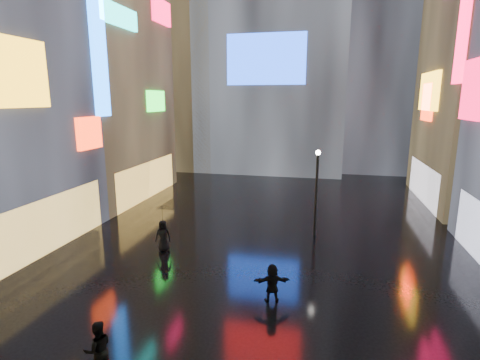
% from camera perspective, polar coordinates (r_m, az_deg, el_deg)
% --- Properties ---
extents(ground, '(140.00, 140.00, 0.00)m').
position_cam_1_polar(ground, '(23.54, 4.37, -7.89)').
color(ground, black).
rests_on(ground, ground).
extents(building_left_far, '(10.28, 12.00, 22.00)m').
position_cam_1_polar(building_left_far, '(33.94, -22.51, 16.24)').
color(building_left_far, black).
rests_on(building_left_far, ground).
extents(tower_flank_right, '(12.00, 12.00, 34.00)m').
position_cam_1_polar(tower_flank_right, '(49.05, 21.02, 21.95)').
color(tower_flank_right, black).
rests_on(tower_flank_right, ground).
extents(tower_flank_left, '(10.00, 10.00, 26.00)m').
position_cam_1_polar(tower_flank_left, '(47.37, -8.93, 18.06)').
color(tower_flank_left, black).
rests_on(tower_flank_left, ground).
extents(lamp_far, '(0.30, 0.30, 5.20)m').
position_cam_1_polar(lamp_far, '(22.57, 11.58, -1.19)').
color(lamp_far, black).
rests_on(lamp_far, ground).
extents(pedestrian_1, '(1.07, 1.05, 1.74)m').
position_cam_1_polar(pedestrian_1, '(12.81, -20.81, -22.94)').
color(pedestrian_1, black).
rests_on(pedestrian_1, ground).
extents(pedestrian_4, '(0.91, 0.66, 1.72)m').
position_cam_1_polar(pedestrian_4, '(20.82, -11.62, -8.34)').
color(pedestrian_4, black).
rests_on(pedestrian_4, ground).
extents(pedestrian_5, '(1.56, 0.88, 1.60)m').
position_cam_1_polar(pedestrian_5, '(15.74, 4.93, -15.38)').
color(pedestrian_5, black).
rests_on(pedestrian_5, ground).
extents(umbrella_2, '(0.94, 0.95, 0.85)m').
position_cam_1_polar(umbrella_2, '(20.40, -11.78, -4.95)').
color(umbrella_2, black).
rests_on(umbrella_2, pedestrian_4).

